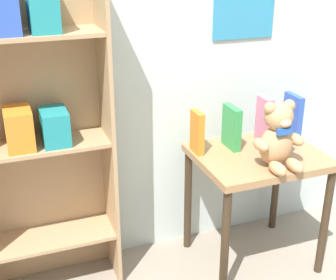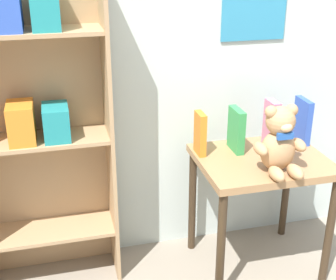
{
  "view_description": "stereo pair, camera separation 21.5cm",
  "coord_description": "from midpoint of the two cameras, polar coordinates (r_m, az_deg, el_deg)",
  "views": [
    {
      "loc": [
        -0.96,
        -0.72,
        1.59
      ],
      "look_at": [
        -0.27,
        1.14,
        0.75
      ],
      "focal_mm": 50.0,
      "sensor_mm": 36.0,
      "label": 1
    },
    {
      "loc": [
        -0.76,
        -0.79,
        1.59
      ],
      "look_at": [
        -0.27,
        1.14,
        0.75
      ],
      "focal_mm": 50.0,
      "sensor_mm": 36.0,
      "label": 2
    }
  ],
  "objects": [
    {
      "name": "wall_back",
      "position": [
        2.37,
        7.35,
        14.63
      ],
      "size": [
        4.8,
        0.07,
        2.5
      ],
      "color": "silver",
      "rests_on": "ground_plane"
    },
    {
      "name": "bookshelf_side",
      "position": [
        2.17,
        -12.8,
        2.78
      ],
      "size": [
        0.64,
        0.26,
        1.52
      ],
      "color": "tan",
      "rests_on": "ground_plane"
    },
    {
      "name": "book_standing_blue",
      "position": [
        2.53,
        18.44,
        2.2
      ],
      "size": [
        0.03,
        0.14,
        0.23
      ],
      "primitive_type": "cube",
      "rotation": [
        0.0,
        0.0,
        -0.02
      ],
      "color": "#2D51B7",
      "rests_on": "display_table"
    },
    {
      "name": "teddy_bear",
      "position": [
        2.16,
        16.26,
        -0.29
      ],
      "size": [
        0.24,
        0.22,
        0.31
      ],
      "color": "tan",
      "rests_on": "display_table"
    },
    {
      "name": "book_standing_pink",
      "position": [
        2.42,
        14.99,
        1.83
      ],
      "size": [
        0.04,
        0.11,
        0.24
      ],
      "primitive_type": "cube",
      "rotation": [
        0.0,
        0.0,
        0.0
      ],
      "color": "#D17093",
      "rests_on": "display_table"
    },
    {
      "name": "book_standing_orange",
      "position": [
        2.27,
        6.65,
        0.73
      ],
      "size": [
        0.03,
        0.11,
        0.21
      ],
      "primitive_type": "cube",
      "rotation": [
        0.0,
        0.0,
        -0.0
      ],
      "color": "orange",
      "rests_on": "display_table"
    },
    {
      "name": "display_table",
      "position": [
        2.37,
        13.8,
        -4.29
      ],
      "size": [
        0.62,
        0.5,
        0.63
      ],
      "color": "#9E754C",
      "rests_on": "ground_plane"
    },
    {
      "name": "book_standing_green",
      "position": [
        2.34,
        10.95,
        1.17
      ],
      "size": [
        0.04,
        0.14,
        0.22
      ],
      "primitive_type": "cube",
      "rotation": [
        0.0,
        0.0,
        -0.01
      ],
      "color": "#33934C",
      "rests_on": "display_table"
    }
  ]
}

